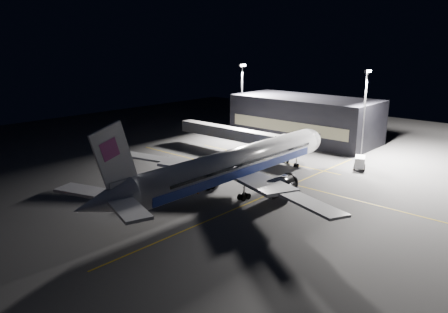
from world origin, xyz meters
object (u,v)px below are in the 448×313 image
jet_bridge (239,135)px  safety_cone_c (212,184)px  airliner (233,165)px  service_truck (360,162)px  floodlight_mast_north (242,93)px  floodlight_mast_south (365,105)px  safety_cone_a (198,192)px  safety_cone_b (192,172)px  baggage_tug (182,167)px

jet_bridge → safety_cone_c: (-23.22, -12.88, -4.25)m
airliner → service_truck: size_ratio=10.82×
floodlight_mast_north → floodlight_mast_south: 38.00m
jet_bridge → safety_cone_a: size_ratio=58.64×
service_truck → safety_cone_a: (-35.57, 14.70, -1.16)m
jet_bridge → safety_cone_b: bearing=-168.6°
safety_cone_a → jet_bridge: bearing=26.5°
floodlight_mast_south → safety_cone_a: (-46.23, 10.01, -12.08)m
floodlight_mast_north → safety_cone_a: 55.37m
floodlight_mast_north → safety_cone_a: bearing=-148.8°
airliner → floodlight_mast_south: size_ratio=2.97×
safety_cone_a → safety_cone_c: safety_cone_c is taller
airliner → safety_cone_a: airliner is taller
safety_cone_c → safety_cone_b: bearing=70.5°
floodlight_mast_south → floodlight_mast_north: bearing=90.0°
airliner → jet_bridge: bearing=38.0°
airliner → jet_bridge: (23.08, 18.06, -0.58)m
service_truck → airliner: bearing=137.4°
jet_bridge → safety_cone_b: (-20.09, -4.06, -4.32)m
floodlight_mast_north → baggage_tug: (-38.23, -15.05, -11.46)m
service_truck → floodlight_mast_north: bearing=52.8°
airliner → floodlight_mast_south: bearing=-8.3°
airliner → safety_cone_b: 15.13m
airliner → baggage_tug: size_ratio=18.81×
jet_bridge → safety_cone_a: bearing=-153.5°
service_truck → safety_cone_b: 36.94m
service_truck → safety_cone_b: size_ratio=10.97×
jet_bridge → safety_cone_b: jet_bridge is taller
safety_cone_c → safety_cone_a: bearing=-166.8°
floodlight_mast_south → safety_cone_c: 44.38m
airliner → baggage_tug: (2.85, 16.94, -4.25)m
floodlight_mast_north → service_truck: bearing=-104.0°
floodlight_mast_north → baggage_tug: bearing=-158.5°
floodlight_mast_south → airliner: bearing=171.7°
floodlight_mast_north → airliner: bearing=-142.1°
baggage_tug → safety_cone_c: 12.15m
floodlight_mast_south → service_truck: 15.96m
safety_cone_b → safety_cone_a: bearing=-129.1°
jet_bridge → floodlight_mast_north: 24.06m
jet_bridge → safety_cone_c: size_ratio=52.32×
airliner → safety_cone_b: size_ratio=118.72×
airliner → floodlight_mast_north: size_ratio=2.97×
airliner → safety_cone_a: bearing=142.2°
floodlight_mast_north → baggage_tug: floodlight_mast_north is taller
safety_cone_b → baggage_tug: bearing=92.6°
floodlight_mast_south → safety_cone_c: floodlight_mast_south is taller
safety_cone_a → safety_cone_b: safety_cone_a is taller
service_truck → safety_cone_c: (-30.56, 15.88, -1.12)m
floodlight_mast_south → safety_cone_b: (-38.09, 20.01, -12.11)m
airliner → safety_cone_b: bearing=78.0°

